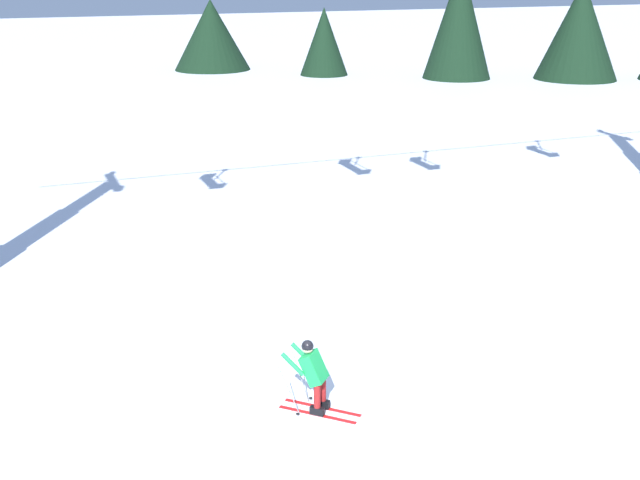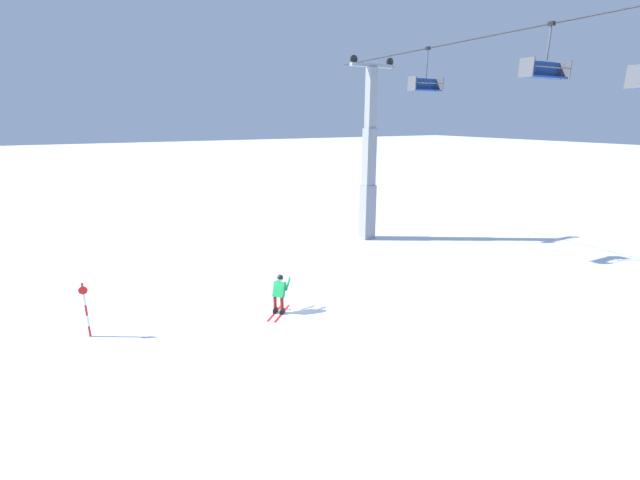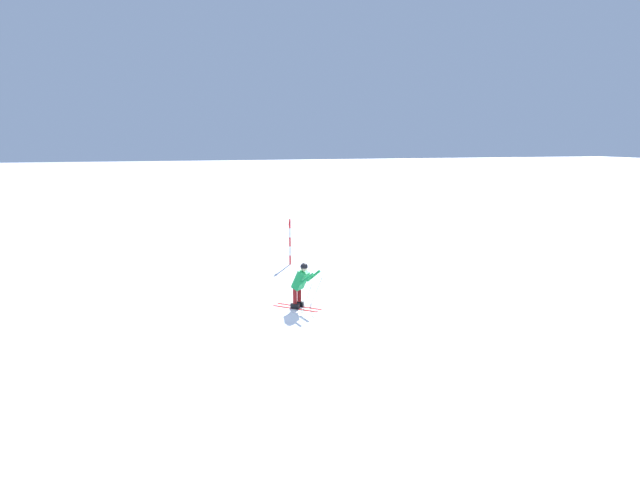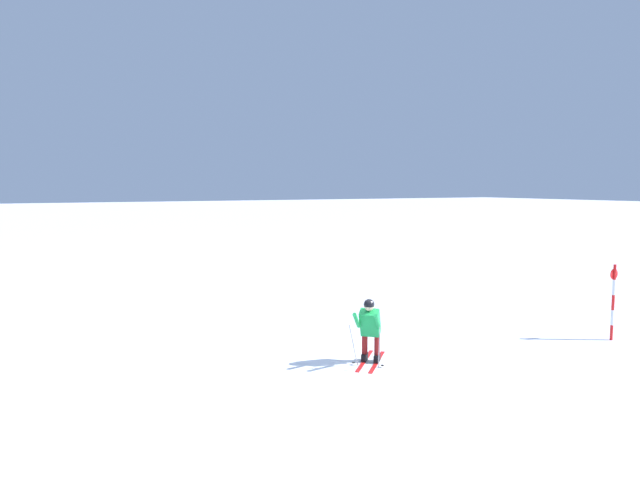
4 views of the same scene
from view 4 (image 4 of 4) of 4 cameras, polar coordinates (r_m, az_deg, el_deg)
ground_plane at (r=12.52m, az=6.22°, el=-12.79°), size 260.00×260.00×0.00m
skier_carving_main at (r=12.38m, az=5.20°, el=-8.90°), size 1.48×1.45×1.60m
trail_marker_pole at (r=15.98m, az=28.13°, el=-5.46°), size 0.07×0.28×1.96m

